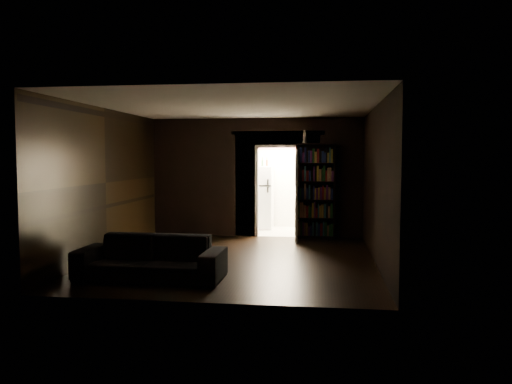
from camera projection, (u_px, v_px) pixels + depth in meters
The scene contains 9 objects.
ground at pixel (236, 259), 9.18m from camera, with size 5.50×5.50×0.00m, color black.
room_walls at pixel (245, 167), 10.12m from camera, with size 5.02×5.61×2.84m.
kitchen_alcove at pixel (281, 183), 12.85m from camera, with size 2.20×1.80×2.60m.
sofa at pixel (150, 251), 7.71m from camera, with size 2.26×0.98×0.87m, color black.
bookshelf at pixel (315, 191), 11.48m from camera, with size 0.90×0.32×2.20m, color black.
refrigerator at pixel (259, 197), 13.13m from camera, with size 0.74×0.68×1.65m, color white.
door at pixel (297, 195), 11.25m from camera, with size 0.85×0.05×2.05m, color silver.
figurine at pixel (305, 137), 11.38m from camera, with size 0.10×0.10×0.30m, color white.
bottles at pixel (258, 162), 12.98m from camera, with size 0.57×0.07×0.23m, color black.
Camera 1 is at (1.55, -8.94, 1.88)m, focal length 35.00 mm.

